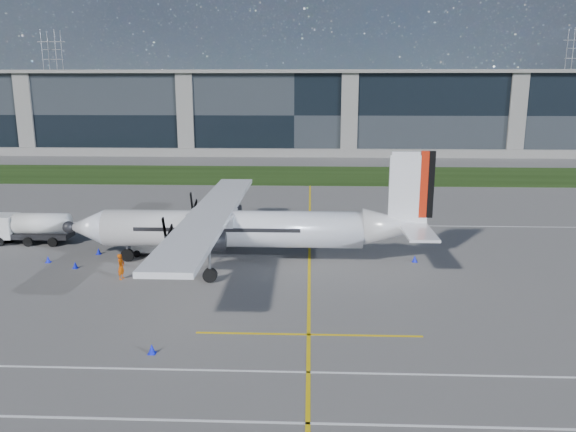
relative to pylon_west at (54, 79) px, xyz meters
name	(u,v)px	position (x,y,z in m)	size (l,w,h in m)	color
ground	(287,184)	(80.00, -110.00, -15.00)	(400.00, 400.00, 0.00)	#5F5D5A
grass_strip	(290,175)	(80.00, -102.00, -14.98)	(400.00, 18.00, 0.04)	#1A310D
terminal_building	(296,113)	(80.00, -70.00, -7.50)	(120.00, 20.00, 15.00)	black
tree_line	(301,118)	(80.00, -10.00, -12.00)	(400.00, 6.00, 6.00)	black
pylon_west	(54,79)	(0.00, 0.00, 0.00)	(9.00, 4.60, 30.00)	gray
pylon_east	(574,78)	(165.00, 0.00, 0.00)	(9.00, 4.60, 30.00)	gray
yellow_taxiway_centerline	(309,249)	(83.00, -140.00, -14.99)	(0.20, 70.00, 0.01)	yellow
white_lane_line	(231,422)	(80.00, -164.00, -14.99)	(90.00, 0.15, 0.01)	white
turboprop_aircraft	(246,208)	(78.36, -143.81, -10.81)	(26.91, 27.90, 8.37)	white
fuel_tanker_truck	(26,228)	(59.40, -139.24, -13.72)	(6.83, 2.22, 2.56)	silver
baggage_tug	(149,245)	(70.58, -142.06, -14.20)	(2.65, 1.59, 1.59)	silver
ground_crew_person	(121,265)	(70.25, -147.75, -13.98)	(0.83, 0.59, 2.03)	#F25907
safety_cone_nose_port	(75,265)	(66.15, -145.60, -14.75)	(0.36, 0.36, 0.50)	#0D17DD
safety_cone_nose_stbd	(99,251)	(66.55, -142.12, -14.75)	(0.36, 0.36, 0.50)	#0D17DD
safety_cone_fwd	(48,259)	(63.57, -144.34, -14.75)	(0.36, 0.36, 0.50)	#0D17DD
safety_cone_portwing	(152,349)	(75.32, -158.45, -14.75)	(0.36, 0.36, 0.50)	#0D17DD
safety_cone_stbdwing	(241,217)	(76.24, -130.05, -14.75)	(0.36, 0.36, 0.50)	#0D17DD
safety_cone_tail	(415,259)	(90.86, -143.13, -14.75)	(0.36, 0.36, 0.50)	#0D17DD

